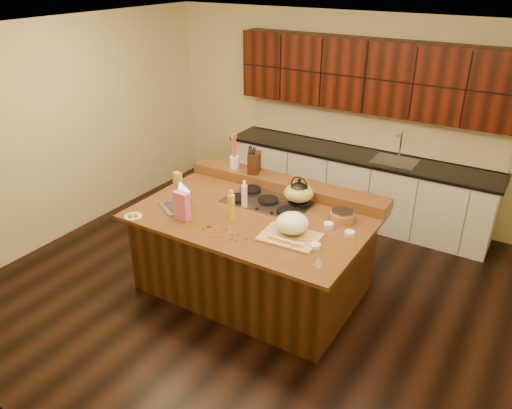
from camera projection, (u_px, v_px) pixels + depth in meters
The scene contains 36 objects.
room at pixel (253, 175), 4.96m from camera, with size 5.52×5.02×2.72m.
island at pixel (254, 251), 5.35m from camera, with size 2.40×1.60×0.92m.
back_ledge at pixel (286, 185), 5.66m from camera, with size 2.40×0.30×0.12m, color black.
cooktop at pixel (268, 201), 5.38m from camera, with size 0.92×0.52×0.05m.
back_counter at pixel (360, 150), 6.68m from camera, with size 3.70×0.66×2.40m.
kettle at pixel (299, 192), 5.28m from camera, with size 0.23×0.23×0.21m, color black.
green_bowl at pixel (299, 193), 5.28m from camera, with size 0.32×0.32×0.18m, color olive.
laptop at pixel (178, 202), 5.26m from camera, with size 0.43×0.40×0.24m.
oil_bottle at pixel (231, 207), 4.98m from camera, with size 0.07×0.07×0.27m, color yellow.
vinegar_bottle at pixel (244, 196), 5.23m from camera, with size 0.06×0.06×0.25m, color silver.
wooden_tray at pixel (292, 226), 4.70m from camera, with size 0.57×0.45×0.22m.
ramekin_a at pixel (315, 246), 4.52m from camera, with size 0.10×0.10×0.04m, color white.
ramekin_b at pixel (350, 234), 4.72m from camera, with size 0.10×0.10×0.04m, color white.
ramekin_c at pixel (328, 225), 4.87m from camera, with size 0.10×0.10×0.04m, color white.
strainer_bowl at pixel (342, 217), 4.99m from camera, with size 0.24×0.24×0.09m, color #996B3F.
kitchen_timer at pixel (319, 260), 4.29m from camera, with size 0.08×0.08×0.07m, color silver.
pink_bag at pixel (182, 206), 4.97m from camera, with size 0.16×0.08×0.30m, color #E1698B.
candy_plate at pixel (133, 216), 5.08m from camera, with size 0.18×0.18×0.01m, color white.
package_box at pixel (177, 178), 5.80m from camera, with size 0.10×0.07×0.14m, color gold.
utensil_crock at pixel (235, 162), 5.93m from camera, with size 0.12×0.12×0.14m, color white.
knife_block at pixel (254, 163), 5.78m from camera, with size 0.12×0.20×0.24m, color black.
gumdrop_0 at pixel (214, 236), 4.71m from camera, with size 0.02×0.02×0.02m, color red.
gumdrop_1 at pixel (211, 226), 4.88m from camera, with size 0.02×0.02×0.02m, color #198C26.
gumdrop_2 at pixel (231, 239), 4.66m from camera, with size 0.02×0.02×0.02m, color red.
gumdrop_3 at pixel (237, 241), 4.63m from camera, with size 0.02×0.02×0.02m, color #198C26.
gumdrop_4 at pixel (246, 238), 4.67m from camera, with size 0.02×0.02×0.02m, color red.
gumdrop_5 at pixel (232, 233), 4.76m from camera, with size 0.02×0.02×0.02m, color #198C26.
gumdrop_6 at pixel (226, 229), 4.83m from camera, with size 0.02×0.02×0.02m, color red.
gumdrop_7 at pixel (203, 229), 4.84m from camera, with size 0.02×0.02×0.02m, color #198C26.
gumdrop_8 at pixel (234, 235), 4.73m from camera, with size 0.02×0.02×0.02m, color red.
gumdrop_9 at pixel (222, 226), 4.88m from camera, with size 0.02×0.02×0.02m, color #198C26.
gumdrop_10 at pixel (209, 226), 4.89m from camera, with size 0.02×0.02×0.02m, color red.
gumdrop_11 at pixel (222, 236), 4.72m from camera, with size 0.02×0.02×0.02m, color #198C26.
gumdrop_12 at pixel (232, 238), 4.68m from camera, with size 0.02×0.02×0.02m, color red.
gumdrop_13 at pixel (238, 234), 4.74m from camera, with size 0.02×0.02×0.02m, color #198C26.
gumdrop_14 at pixel (207, 227), 4.87m from camera, with size 0.02×0.02×0.02m, color red.
Camera 1 is at (2.42, -3.89, 3.28)m, focal length 35.00 mm.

